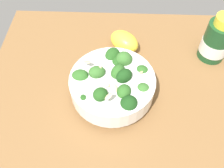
% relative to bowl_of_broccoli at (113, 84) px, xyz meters
% --- Properties ---
extents(ground_plane, '(0.61, 0.61, 0.04)m').
position_rel_bowl_of_broccoli_xyz_m(ground_plane, '(0.01, -0.02, -0.06)').
color(ground_plane, brown).
extents(bowl_of_broccoli, '(0.18, 0.18, 0.09)m').
position_rel_bowl_of_broccoli_xyz_m(bowl_of_broccoli, '(0.00, 0.00, 0.00)').
color(bowl_of_broccoli, white).
rests_on(bowl_of_broccoli, ground_plane).
extents(lemon_wedge, '(0.09, 0.09, 0.05)m').
position_rel_bowl_of_broccoli_xyz_m(lemon_wedge, '(0.02, 0.14, -0.02)').
color(lemon_wedge, yellow).
rests_on(lemon_wedge, ground_plane).
extents(bottle_tall, '(0.07, 0.07, 0.12)m').
position_rel_bowl_of_broccoli_xyz_m(bottle_tall, '(0.24, 0.13, 0.01)').
color(bottle_tall, '#194723').
rests_on(bottle_tall, ground_plane).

